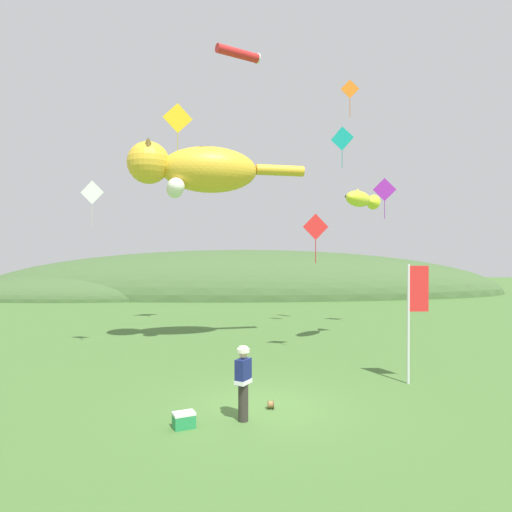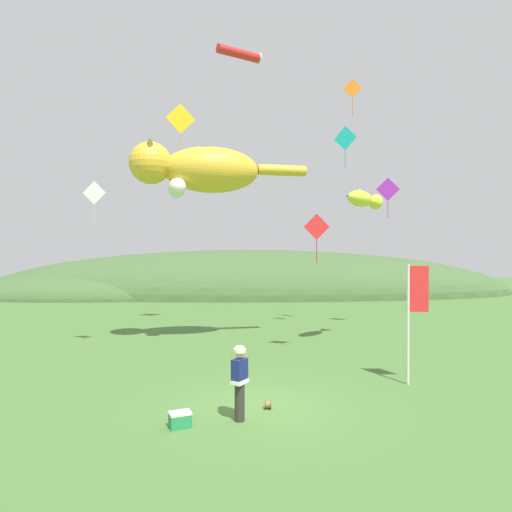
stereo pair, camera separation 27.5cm
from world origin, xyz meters
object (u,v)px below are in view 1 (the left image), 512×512
object	(u,v)px
picnic_cooler	(184,420)
kite_fish_windsock	(361,199)
kite_giant_cat	(197,170)
kite_tube_streamer	(239,54)
festival_attendant	(243,381)
kite_spool	(271,405)
kite_diamond_white	(92,193)
festival_banner_pole	(414,306)
kite_diamond_gold	(178,118)
kite_diamond_orange	(350,90)
kite_diamond_teal	(342,139)
kite_diamond_violet	(385,190)
kite_diamond_red	(316,227)

from	to	relation	value
picnic_cooler	kite_fish_windsock	world-z (taller)	kite_fish_windsock
kite_giant_cat	kite_tube_streamer	xyz separation A→B (m)	(1.79, -1.57, 4.27)
festival_attendant	kite_spool	xyz separation A→B (m)	(0.72, 0.81, -0.84)
kite_tube_streamer	kite_diamond_white	world-z (taller)	kite_tube_streamer
kite_tube_streamer	festival_banner_pole	bearing A→B (deg)	-38.66
festival_banner_pole	kite_diamond_gold	xyz separation A→B (m)	(-8.44, 10.00, 8.53)
festival_banner_pole	kite_diamond_white	world-z (taller)	kite_diamond_white
kite_diamond_orange	kite_spool	bearing A→B (deg)	-114.54
kite_diamond_white	kite_diamond_teal	xyz separation A→B (m)	(11.24, 5.14, 3.55)
kite_fish_windsock	kite_diamond_orange	distance (m)	5.85
kite_diamond_violet	kite_diamond_white	world-z (taller)	kite_diamond_violet
festival_attendant	kite_diamond_violet	xyz separation A→B (m)	(7.51, 12.58, 6.29)
festival_banner_pole	kite_tube_streamer	world-z (taller)	kite_tube_streamer
picnic_cooler	kite_giant_cat	bearing A→B (deg)	93.22
festival_banner_pole	kite_diamond_violet	size ratio (longest dim) A/B	1.73
kite_diamond_violet	kite_diamond_white	xyz separation A→B (m)	(-13.42, -4.95, -0.88)
festival_banner_pole	kite_tube_streamer	size ratio (longest dim) A/B	2.02
kite_fish_windsock	kite_tube_streamer	xyz separation A→B (m)	(-5.22, -1.32, 5.53)
festival_attendant	kite_diamond_orange	size ratio (longest dim) A/B	0.99
festival_banner_pole	kite_tube_streamer	distance (m)	11.62
kite_spool	kite_giant_cat	bearing A→B (deg)	108.14
festival_banner_pole	kite_diamond_orange	xyz separation A→B (m)	(-0.05, 7.73, 9.32)
kite_tube_streamer	kite_diamond_violet	world-z (taller)	kite_tube_streamer
kite_diamond_violet	kite_diamond_gold	xyz separation A→B (m)	(-10.71, 0.29, 3.66)
festival_attendant	kite_diamond_red	distance (m)	8.45
kite_fish_windsock	kite_diamond_gold	xyz separation A→B (m)	(-8.35, 4.42, 4.64)
kite_diamond_white	kite_diamond_teal	distance (m)	12.86
kite_giant_cat	kite_diamond_orange	world-z (taller)	kite_diamond_orange
kite_giant_cat	kite_spool	bearing A→B (deg)	-71.86
festival_banner_pole	kite_giant_cat	world-z (taller)	kite_giant_cat
kite_diamond_violet	kite_spool	bearing A→B (deg)	-119.98
kite_spool	kite_fish_windsock	world-z (taller)	kite_fish_windsock
festival_attendant	kite_diamond_gold	world-z (taller)	kite_diamond_gold
kite_diamond_violet	kite_diamond_gold	world-z (taller)	kite_diamond_gold
kite_spool	kite_fish_windsock	bearing A→B (deg)	59.90
kite_diamond_white	kite_diamond_violet	bearing A→B (deg)	20.23
kite_spool	picnic_cooler	world-z (taller)	picnic_cooler
kite_fish_windsock	kite_diamond_red	bearing A→B (deg)	-144.15
kite_tube_streamer	kite_diamond_orange	world-z (taller)	kite_diamond_orange
picnic_cooler	kite_diamond_violet	distance (m)	17.21
kite_diamond_red	kite_diamond_gold	world-z (taller)	kite_diamond_gold
festival_attendant	kite_diamond_orange	distance (m)	15.97
festival_attendant	kite_diamond_red	bearing A→B (deg)	66.94
kite_diamond_teal	festival_attendant	bearing A→B (deg)	-112.64
kite_diamond_gold	kite_diamond_teal	bearing A→B (deg)	-0.69
kite_tube_streamer	kite_giant_cat	bearing A→B (deg)	138.82
kite_tube_streamer	kite_spool	bearing A→B (deg)	-82.84
kite_diamond_white	kite_diamond_teal	bearing A→B (deg)	24.55
festival_attendant	kite_giant_cat	world-z (taller)	kite_giant_cat
festival_attendant	kite_giant_cat	size ratio (longest dim) A/B	0.23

